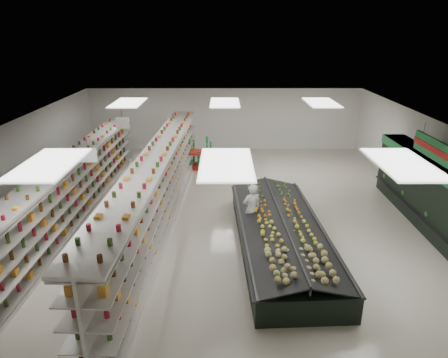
{
  "coord_description": "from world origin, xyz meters",
  "views": [
    {
      "loc": [
        -0.07,
        -12.54,
        6.01
      ],
      "look_at": [
        -0.04,
        0.09,
        1.26
      ],
      "focal_mm": 32.0,
      "sensor_mm": 36.0,
      "label": 1
    }
  ],
  "objects_px": {
    "soda_endcap": "(200,154)",
    "shopper_background": "(157,162)",
    "gondola_center": "(159,190)",
    "gondola_left": "(74,190)",
    "shopper_main": "(251,209)",
    "produce_island": "(281,234)"
  },
  "relations": [
    {
      "from": "soda_endcap",
      "to": "shopper_background",
      "type": "height_order",
      "value": "shopper_background"
    },
    {
      "from": "soda_endcap",
      "to": "gondola_center",
      "type": "bearing_deg",
      "value": -101.51
    },
    {
      "from": "gondola_left",
      "to": "soda_endcap",
      "type": "height_order",
      "value": "gondola_left"
    },
    {
      "from": "gondola_left",
      "to": "shopper_main",
      "type": "height_order",
      "value": "gondola_left"
    },
    {
      "from": "gondola_left",
      "to": "gondola_center",
      "type": "height_order",
      "value": "gondola_center"
    },
    {
      "from": "produce_island",
      "to": "shopper_main",
      "type": "xyz_separation_m",
      "value": [
        -0.8,
        0.86,
        0.37
      ]
    },
    {
      "from": "soda_endcap",
      "to": "produce_island",
      "type": "bearing_deg",
      "value": -69.11
    },
    {
      "from": "soda_endcap",
      "to": "shopper_main",
      "type": "relative_size",
      "value": 0.88
    },
    {
      "from": "gondola_left",
      "to": "gondola_center",
      "type": "distance_m",
      "value": 2.93
    },
    {
      "from": "gondola_left",
      "to": "soda_endcap",
      "type": "distance_m",
      "value": 6.37
    },
    {
      "from": "gondola_left",
      "to": "gondola_center",
      "type": "relative_size",
      "value": 0.88
    },
    {
      "from": "gondola_center",
      "to": "shopper_main",
      "type": "bearing_deg",
      "value": -15.87
    },
    {
      "from": "soda_endcap",
      "to": "shopper_background",
      "type": "bearing_deg",
      "value": -139.26
    },
    {
      "from": "soda_endcap",
      "to": "shopper_background",
      "type": "relative_size",
      "value": 0.91
    },
    {
      "from": "gondola_left",
      "to": "produce_island",
      "type": "xyz_separation_m",
      "value": [
        6.69,
        -2.11,
        -0.49
      ]
    },
    {
      "from": "produce_island",
      "to": "soda_endcap",
      "type": "relative_size",
      "value": 4.67
    },
    {
      "from": "produce_island",
      "to": "shopper_background",
      "type": "height_order",
      "value": "shopper_background"
    },
    {
      "from": "produce_island",
      "to": "gondola_center",
      "type": "bearing_deg",
      "value": 154.03
    },
    {
      "from": "gondola_center",
      "to": "soda_endcap",
      "type": "relative_size",
      "value": 9.28
    },
    {
      "from": "gondola_left",
      "to": "shopper_main",
      "type": "xyz_separation_m",
      "value": [
        5.88,
        -1.25,
        -0.12
      ]
    },
    {
      "from": "shopper_main",
      "to": "shopper_background",
      "type": "distance_m",
      "value": 5.97
    },
    {
      "from": "produce_island",
      "to": "shopper_main",
      "type": "relative_size",
      "value": 4.12
    }
  ]
}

